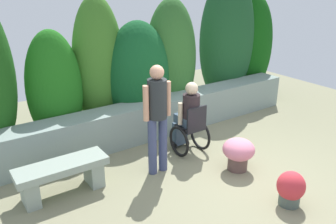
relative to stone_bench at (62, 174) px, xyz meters
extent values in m
plane|color=gray|center=(2.35, -1.08, -0.33)|extent=(11.32, 11.32, 0.00)
cube|color=gray|center=(2.35, 1.00, 0.03)|extent=(6.50, 0.55, 0.72)
ellipsoid|color=#1F6A19|center=(0.50, 1.64, 0.76)|extent=(1.01, 0.71, 2.16)
ellipsoid|color=#3D7625|center=(1.43, 1.75, 1.02)|extent=(1.04, 0.73, 2.70)
ellipsoid|color=#124E23|center=(2.16, 1.50, 0.78)|extent=(1.37, 0.96, 2.21)
ellipsoid|color=#2E6328|center=(3.02, 1.59, 0.97)|extent=(1.20, 0.84, 2.60)
ellipsoid|color=#1B4D26|center=(4.72, 1.68, 1.23)|extent=(1.47, 1.03, 3.11)
ellipsoid|color=#104C10|center=(5.58, 1.71, 0.98)|extent=(1.29, 0.90, 2.62)
cube|color=gray|center=(-0.48, 0.00, -0.13)|extent=(0.20, 0.38, 0.39)
cube|color=gray|center=(0.48, 0.00, -0.13)|extent=(0.20, 0.38, 0.39)
cube|color=gray|center=(0.00, 0.00, 0.12)|extent=(1.31, 0.44, 0.11)
cube|color=black|center=(2.32, -0.02, 0.17)|extent=(0.40, 0.40, 0.06)
cube|color=black|center=(2.32, -0.20, 0.40)|extent=(0.40, 0.04, 0.40)
cube|color=black|center=(2.32, 0.30, -0.23)|extent=(0.28, 0.12, 0.03)
torus|color=black|center=(2.08, -0.02, -0.05)|extent=(0.05, 0.56, 0.56)
torus|color=black|center=(2.56, -0.02, -0.05)|extent=(0.05, 0.56, 0.56)
cylinder|color=black|center=(2.18, 0.23, -0.28)|extent=(0.03, 0.10, 0.10)
cylinder|color=black|center=(2.46, 0.23, -0.28)|extent=(0.03, 0.10, 0.10)
cube|color=#3D5266|center=(2.32, 0.08, 0.28)|extent=(0.30, 0.40, 0.16)
cube|color=#3D5266|center=(2.32, 0.28, -0.06)|extent=(0.26, 0.14, 0.43)
cylinder|color=#2D2326|center=(2.32, -0.04, 0.53)|extent=(0.30, 0.30, 0.50)
cylinder|color=beige|center=(2.13, 0.02, 0.45)|extent=(0.08, 0.08, 0.40)
cylinder|color=beige|center=(2.51, 0.02, 0.45)|extent=(0.08, 0.08, 0.40)
sphere|color=beige|center=(2.32, -0.04, 0.89)|extent=(0.22, 0.22, 0.22)
cylinder|color=#3D456A|center=(1.39, -0.25, 0.15)|extent=(0.14, 0.14, 0.95)
cylinder|color=#3D456A|center=(1.59, -0.25, 0.15)|extent=(0.14, 0.14, 0.95)
cylinder|color=#272B2D|center=(1.49, -0.25, 0.93)|extent=(0.30, 0.30, 0.62)
cylinder|color=tan|center=(1.29, -0.25, 0.90)|extent=(0.09, 0.09, 0.55)
cylinder|color=tan|center=(1.69, -0.25, 0.90)|extent=(0.09, 0.09, 0.55)
sphere|color=tan|center=(1.49, -0.25, 1.35)|extent=(0.22, 0.22, 0.22)
cylinder|color=#4D5A52|center=(2.52, -2.05, -0.23)|extent=(0.29, 0.29, 0.19)
ellipsoid|color=#1B5C25|center=(2.52, -2.05, -0.09)|extent=(0.32, 0.32, 0.15)
ellipsoid|color=#CE333D|center=(2.52, -2.05, -0.03)|extent=(0.39, 0.39, 0.42)
cylinder|color=brown|center=(2.61, -0.94, -0.19)|extent=(0.32, 0.32, 0.27)
ellipsoid|color=#203819|center=(2.61, -0.94, -0.01)|extent=(0.36, 0.36, 0.12)
ellipsoid|color=pink|center=(2.61, -0.94, 0.04)|extent=(0.53, 0.53, 0.35)
camera|label=1|loc=(-1.23, -4.52, 2.70)|focal=37.67mm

